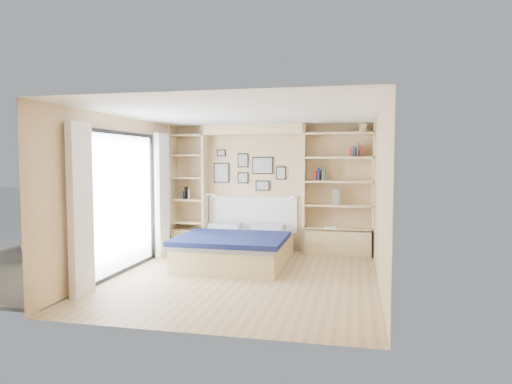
# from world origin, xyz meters

# --- Properties ---
(ground) EXTENTS (4.50, 4.50, 0.00)m
(ground) POSITION_xyz_m (0.00, 0.00, 0.00)
(ground) COLOR tan
(ground) RESTS_ON ground
(room_shell) EXTENTS (4.50, 4.50, 4.50)m
(room_shell) POSITION_xyz_m (-0.39, 1.52, 1.08)
(room_shell) COLOR tan
(room_shell) RESTS_ON ground
(bed) EXTENTS (1.80, 2.33, 1.07)m
(bed) POSITION_xyz_m (-0.36, 1.03, 0.28)
(bed) COLOR beige
(bed) RESTS_ON ground
(photo_gallery) EXTENTS (1.48, 0.02, 0.82)m
(photo_gallery) POSITION_xyz_m (-0.45, 2.22, 1.60)
(photo_gallery) COLOR black
(photo_gallery) RESTS_ON ground
(reading_lamps) EXTENTS (1.92, 0.12, 0.15)m
(reading_lamps) POSITION_xyz_m (-0.30, 2.00, 1.10)
(reading_lamps) COLOR silver
(reading_lamps) RESTS_ON ground
(shelf_decor) EXTENTS (3.62, 0.23, 2.03)m
(shelf_decor) POSITION_xyz_m (1.09, 2.07, 1.69)
(shelf_decor) COLOR #A51E1E
(shelf_decor) RESTS_ON ground
(deck) EXTENTS (3.20, 4.00, 0.05)m
(deck) POSITION_xyz_m (-3.60, 0.00, 0.00)
(deck) COLOR brown
(deck) RESTS_ON ground
(deck_chair) EXTENTS (0.59, 0.85, 0.80)m
(deck_chair) POSITION_xyz_m (-3.72, 0.45, 0.38)
(deck_chair) COLOR tan
(deck_chair) RESTS_ON ground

